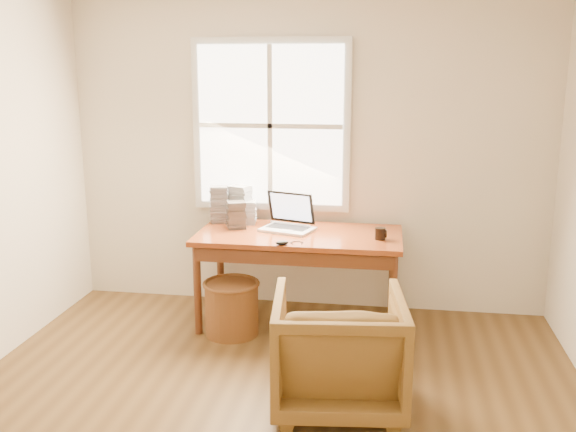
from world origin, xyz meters
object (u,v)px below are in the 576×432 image
(wicker_stool, at_px, (232,309))
(laptop, at_px, (288,211))
(cd_stack_a, at_px, (240,204))
(armchair, at_px, (338,351))
(desk, at_px, (299,235))
(coffee_mug, at_px, (380,234))

(wicker_stool, bearing_deg, laptop, 43.65)
(cd_stack_a, bearing_deg, laptop, -27.70)
(armchair, xyz_separation_m, cd_stack_a, (-0.96, 1.55, 0.54))
(desk, xyz_separation_m, laptop, (-0.10, 0.06, 0.18))
(desk, bearing_deg, wicker_stool, -147.64)
(desk, xyz_separation_m, wicker_stool, (-0.48, -0.31, -0.53))
(desk, distance_m, laptop, 0.22)
(desk, distance_m, coffee_mug, 0.64)
(armchair, relative_size, cd_stack_a, 2.55)
(desk, relative_size, wicker_stool, 3.91)
(armchair, height_order, laptop, laptop)
(desk, distance_m, wicker_stool, 0.78)
(cd_stack_a, bearing_deg, coffee_mug, -17.92)
(cd_stack_a, bearing_deg, wicker_stool, -84.41)
(laptop, relative_size, coffee_mug, 5.04)
(coffee_mug, xyz_separation_m, cd_stack_a, (-1.17, 0.38, 0.11))
(cd_stack_a, bearing_deg, armchair, -58.28)
(desk, bearing_deg, laptop, 150.75)
(desk, bearing_deg, coffee_mug, -8.27)
(wicker_stool, xyz_separation_m, laptop, (0.38, 0.36, 0.71))
(laptop, xyz_separation_m, cd_stack_a, (-0.44, 0.23, -0.01))
(armchair, bearing_deg, coffee_mug, -106.91)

